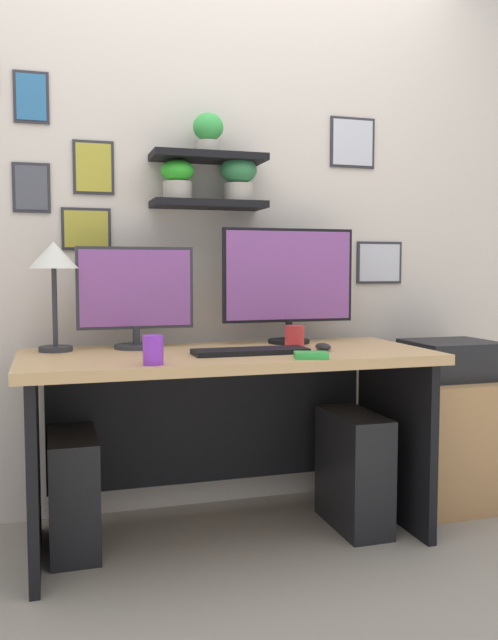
# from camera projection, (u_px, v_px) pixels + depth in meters

# --- Properties ---
(ground_plane) EXTENTS (8.00, 8.00, 0.00)m
(ground_plane) POSITION_uv_depth(u_px,v_px,m) (229.00, 538.00, 2.67)
(ground_plane) COLOR gray
(back_wall_assembly) EXTENTS (4.40, 0.24, 2.70)m
(back_wall_assembly) POSITION_uv_depth(u_px,v_px,m) (202.00, 205.00, 2.98)
(back_wall_assembly) COLOR beige
(back_wall_assembly) RESTS_ON ground
(desk) EXTENTS (1.59, 0.68, 0.75)m
(desk) POSITION_uv_depth(u_px,v_px,m) (225.00, 402.00, 2.68)
(desk) COLOR tan
(desk) RESTS_ON ground
(monitor_left) EXTENTS (0.47, 0.18, 0.41)m
(monitor_left) POSITION_uv_depth(u_px,v_px,m) (136.00, 295.00, 2.71)
(monitor_left) COLOR #2D2D33
(monitor_left) RESTS_ON desk
(monitor_right) EXTENTS (0.59, 0.18, 0.50)m
(monitor_right) POSITION_uv_depth(u_px,v_px,m) (289.00, 281.00, 2.90)
(monitor_right) COLOR black
(monitor_right) RESTS_ON desk
(keyboard) EXTENTS (0.44, 0.14, 0.02)m
(keyboard) POSITION_uv_depth(u_px,v_px,m) (250.00, 351.00, 2.54)
(keyboard) COLOR black
(keyboard) RESTS_ON desk
(computer_mouse) EXTENTS (0.06, 0.09, 0.03)m
(computer_mouse) POSITION_uv_depth(u_px,v_px,m) (323.00, 347.00, 2.64)
(computer_mouse) COLOR black
(computer_mouse) RESTS_ON desk
(desk_lamp) EXTENTS (0.19, 0.19, 0.43)m
(desk_lamp) POSITION_uv_depth(u_px,v_px,m) (54.00, 264.00, 2.59)
(desk_lamp) COLOR #2D2D33
(desk_lamp) RESTS_ON desk
(coffee_mug) EXTENTS (0.08, 0.08, 0.09)m
(coffee_mug) POSITION_uv_depth(u_px,v_px,m) (294.00, 336.00, 2.75)
(coffee_mug) COLOR red
(coffee_mug) RESTS_ON desk
(pen_cup) EXTENTS (0.07, 0.07, 0.10)m
(pen_cup) POSITION_uv_depth(u_px,v_px,m) (153.00, 350.00, 2.25)
(pen_cup) COLOR purple
(pen_cup) RESTS_ON desk
(scissors_tray) EXTENTS (0.14, 0.11, 0.02)m
(scissors_tray) POSITION_uv_depth(u_px,v_px,m) (311.00, 355.00, 2.41)
(scissors_tray) COLOR green
(scissors_tray) RESTS_ON desk
(drawer_cabinet) EXTENTS (0.44, 0.50, 0.57)m
(drawer_cabinet) POSITION_uv_depth(u_px,v_px,m) (449.00, 439.00, 3.09)
(drawer_cabinet) COLOR tan
(drawer_cabinet) RESTS_ON ground
(printer) EXTENTS (0.38, 0.34, 0.17)m
(printer) POSITION_uv_depth(u_px,v_px,m) (451.00, 359.00, 3.06)
(printer) COLOR black
(printer) RESTS_ON drawer_cabinet
(computer_tower_left) EXTENTS (0.18, 0.40, 0.45)m
(computer_tower_left) POSITION_uv_depth(u_px,v_px,m) (73.00, 492.00, 2.55)
(computer_tower_left) COLOR black
(computer_tower_left) RESTS_ON ground
(computer_tower_right) EXTENTS (0.18, 0.40, 0.48)m
(computer_tower_right) POSITION_uv_depth(u_px,v_px,m) (354.00, 470.00, 2.78)
(computer_tower_right) COLOR black
(computer_tower_right) RESTS_ON ground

